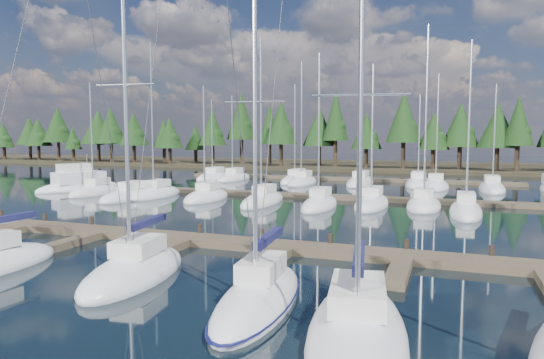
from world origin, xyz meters
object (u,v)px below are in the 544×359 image
at_px(front_sailboat_3, 135,271).
at_px(front_sailboat_5, 357,333).
at_px(main_dock, 186,241).
at_px(motor_yacht_left, 79,185).
at_px(front_sailboat_4, 259,298).

height_order(front_sailboat_3, front_sailboat_5, front_sailboat_3).
relative_size(main_dock, motor_yacht_left, 4.21).
bearing_deg(front_sailboat_5, front_sailboat_3, 162.54).
bearing_deg(front_sailboat_4, front_sailboat_3, 167.95).
height_order(front_sailboat_3, front_sailboat_4, front_sailboat_3).
xyz_separation_m(main_dock, motor_yacht_left, (-25.87, 20.34, 0.34)).
bearing_deg(motor_yacht_left, main_dock, -38.18).
relative_size(front_sailboat_4, motor_yacht_left, 1.28).
xyz_separation_m(front_sailboat_3, front_sailboat_5, (10.32, -3.25, -0.02)).
bearing_deg(front_sailboat_3, main_dock, 100.50).
height_order(front_sailboat_4, motor_yacht_left, front_sailboat_4).
bearing_deg(front_sailboat_3, front_sailboat_5, -17.46).
distance_m(front_sailboat_5, motor_yacht_left, 47.90).
bearing_deg(main_dock, motor_yacht_left, 141.82).
height_order(front_sailboat_3, motor_yacht_left, front_sailboat_3).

